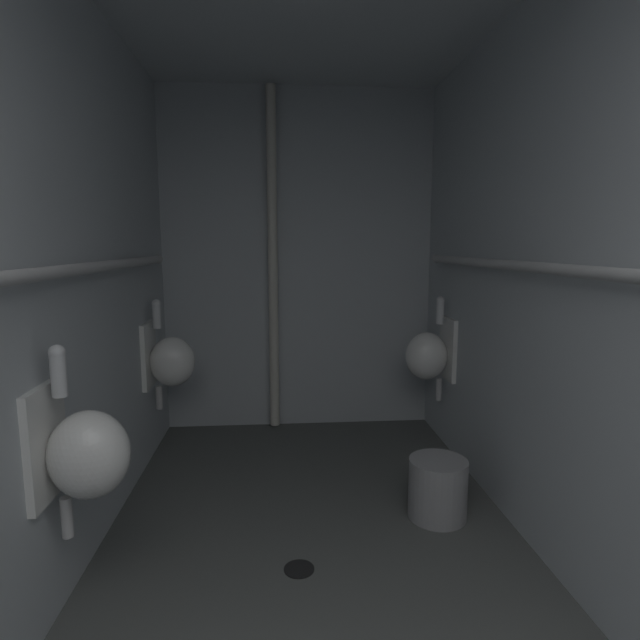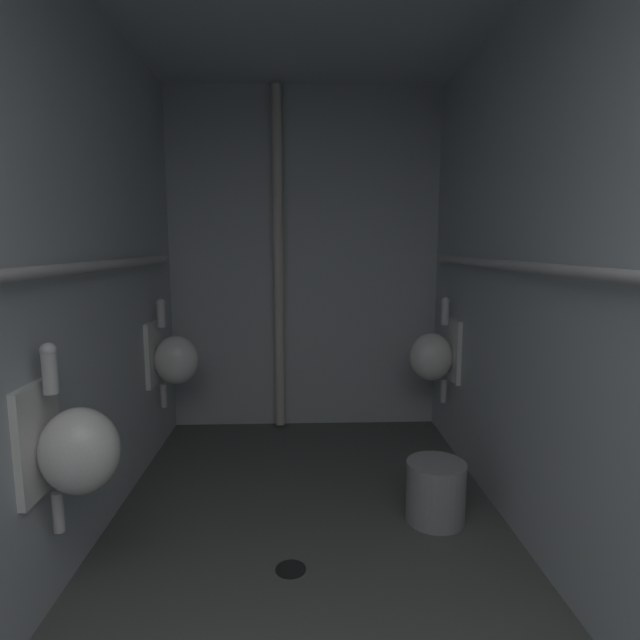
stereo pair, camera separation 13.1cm
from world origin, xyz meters
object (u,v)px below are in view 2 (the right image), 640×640
object	(u,v)px
urinal_left_mid	(74,448)
standpipe_back_wall	(278,262)
waste_bin	(436,491)
urinal_right_mid	(434,355)
floor_drain	(291,569)
urinal_left_far	(173,359)

from	to	relation	value
urinal_left_mid	standpipe_back_wall	world-z (taller)	standpipe_back_wall
standpipe_back_wall	urinal_left_mid	bearing A→B (deg)	-108.89
standpipe_back_wall	waste_bin	xyz separation A→B (m)	(0.88, -1.44, -1.16)
urinal_left_mid	urinal_right_mid	world-z (taller)	same
urinal_right_mid	waste_bin	xyz separation A→B (m)	(-0.23, -0.96, -0.53)
urinal_right_mid	standpipe_back_wall	distance (m)	1.36
urinal_right_mid	floor_drain	distance (m)	1.81
urinal_left_far	standpipe_back_wall	distance (m)	1.08
standpipe_back_wall	floor_drain	bearing A→B (deg)	-86.34
urinal_left_mid	floor_drain	world-z (taller)	urinal_left_mid
urinal_right_mid	standpipe_back_wall	size ratio (longest dim) A/B	0.29
urinal_left_far	waste_bin	size ratio (longest dim) A/B	2.34
urinal_left_mid	standpipe_back_wall	size ratio (longest dim) A/B	0.29
urinal_right_mid	floor_drain	size ratio (longest dim) A/B	5.39
urinal_right_mid	urinal_left_mid	bearing A→B (deg)	-138.89
urinal_right_mid	urinal_left_far	bearing A→B (deg)	-178.96
floor_drain	waste_bin	size ratio (longest dim) A/B	0.43
standpipe_back_wall	urinal_left_far	bearing A→B (deg)	-144.05
urinal_right_mid	waste_bin	distance (m)	1.12
urinal_left_far	standpipe_back_wall	bearing A→B (deg)	35.95
waste_bin	urinal_right_mid	bearing A→B (deg)	76.75
urinal_left_mid	urinal_right_mid	size ratio (longest dim) A/B	1.00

